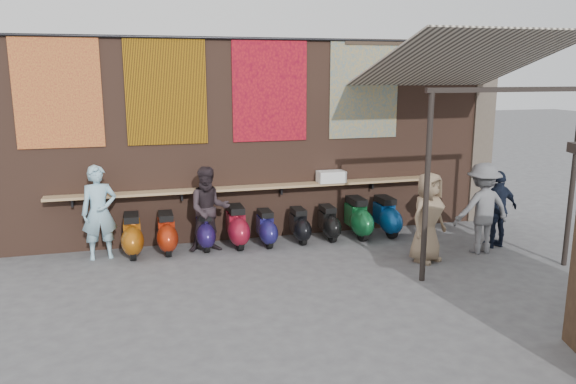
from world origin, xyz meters
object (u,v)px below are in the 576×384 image
Objects in this scene: scooter_stool_6 at (328,223)px; diner_right at (209,209)px; scooter_stool_1 at (167,233)px; scooter_stool_7 at (358,218)px; scooter_stool_2 at (205,231)px; scooter_stool_8 at (386,216)px; shopper_tan at (428,217)px; shopper_grey at (482,208)px; shelf_box at (331,177)px; scooter_stool_4 at (266,228)px; diner_left at (99,212)px; scooter_stool_3 at (237,227)px; shopper_navy at (498,209)px; scooter_stool_0 at (132,236)px; scooter_stool_5 at (299,226)px.

scooter_stool_6 is 0.44× the size of diner_right.
scooter_stool_1 is 3.85m from scooter_stool_7.
scooter_stool_2 is at bearing 179.09° from scooter_stool_6.
shopper_tan is (-0.02, -1.72, 0.42)m from scooter_stool_8.
scooter_stool_1 is 0.46× the size of shopper_grey.
scooter_stool_4 is (-1.47, -0.34, -0.90)m from shelf_box.
scooter_stool_6 is 0.42× the size of diner_left.
shopper_grey reaches higher than shopper_tan.
scooter_stool_7 is at bearing -7.16° from diner_left.
scooter_stool_8 is at bearing -0.88° from scooter_stool_3.
shopper_tan reaches higher than shopper_navy.
diner_right is at bearing -178.77° from scooter_stool_7.
shelf_box is 0.68× the size of scooter_stool_8.
shelf_box is at bearing 4.66° from scooter_stool_0.
shopper_navy is (6.22, -1.35, 0.38)m from scooter_stool_1.
scooter_stool_5 is (1.88, -0.06, -0.01)m from scooter_stool_2.
scooter_stool_8 is at bearing -7.00° from diner_left.
scooter_stool_8 is (3.78, -0.07, 0.05)m from scooter_stool_2.
shelf_box is 0.35× the size of diner_right.
shelf_box reaches higher than scooter_stool_6.
shelf_box is 2.82m from scooter_stool_2.
shopper_navy is at bearing -28.96° from scooter_stool_7.
scooter_stool_5 is at bearing 179.19° from scooter_stool_7.
shopper_tan is (2.57, -1.70, 0.47)m from scooter_stool_4.
scooter_stool_4 is 1.32m from scooter_stool_6.
shopper_navy is (2.99, -1.35, 0.41)m from scooter_stool_6.
scooter_stool_2 is 0.87× the size of scooter_stool_8.
scooter_stool_6 is (1.89, -0.02, -0.06)m from scooter_stool_3.
scooter_stool_5 is at bearing -25.99° from shopper_grey.
scooter_stool_8 is at bearing -0.18° from scooter_stool_5.
scooter_stool_1 is 0.92m from diner_right.
scooter_stool_0 is at bearing -9.54° from diner_left.
shopper_tan is (5.11, -1.72, 0.43)m from scooter_stool_0.
scooter_stool_0 is 0.98× the size of scooter_stool_3.
scooter_stool_2 is at bearing 2.71° from scooter_stool_1.
scooter_stool_5 is (-0.78, -0.32, -0.90)m from shelf_box.
shopper_grey is at bearing -21.73° from scooter_stool_4.
diner_right is at bearing -177.37° from scooter_stool_5.
diner_right reaches higher than scooter_stool_5.
scooter_stool_8 is 5.70m from diner_left.
shelf_box is 3.01m from shopper_grey.
shopper_grey reaches higher than scooter_stool_4.
scooter_stool_5 is (3.23, 0.01, -0.05)m from scooter_stool_0.
scooter_stool_3 reaches higher than scooter_stool_6.
scooter_stool_7 reaches higher than scooter_stool_3.
scooter_stool_2 is 0.45× the size of diner_right.
shopper_tan is at bearing 5.69° from shopper_navy.
scooter_stool_5 is 0.42× the size of shopper_grey.
shopper_navy is (7.40, -1.34, -0.11)m from diner_left.
scooter_stool_7 is at bearing -0.64° from scooter_stool_1.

